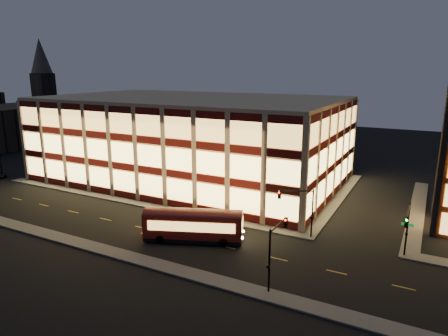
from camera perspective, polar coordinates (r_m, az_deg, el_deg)
The scene contains 12 objects.
ground at distance 57.92m, azimuth -10.98°, elevation -5.64°, with size 200.00×200.00×0.00m, color black.
sidewalk_office_south at distance 60.46m, azimuth -12.62°, elevation -4.81°, with size 54.00×2.00×0.15m, color #514F4C.
sidewalk_office_east at distance 63.27m, azimuth 15.92°, elevation -4.17°, with size 2.00×30.00×0.15m, color #514F4C.
sidewalk_tower_west at distance 62.17m, azimuth 25.89°, elevation -5.39°, with size 2.00×30.00×0.15m, color #514F4C.
sidewalk_near at distance 49.25m, azimuth -20.60°, elevation -9.81°, with size 100.00×2.00×0.15m, color #514F4C.
office_building at distance 71.09m, azimuth -4.55°, elevation 4.25°, with size 50.45×30.45×14.50m.
church_tower at distance 133.55m, azimuth -24.16°, elevation 8.37°, with size 5.00×5.00×18.00m, color #2D2621.
church_spire at distance 133.22m, azimuth -24.77°, elevation 14.36°, with size 6.00×6.00×10.00m, color #4C473F.
traffic_signal_far at distance 46.72m, azimuth 10.84°, elevation -5.11°, with size 3.79×1.87×6.00m.
traffic_signal_right at distance 44.20m, azimuth 24.70°, elevation -7.31°, with size 1.20×4.37×6.00m.
traffic_signal_near at distance 36.37m, azimuth 7.41°, elevation -10.60°, with size 0.32×4.45×6.00m.
trolley_bus at distance 45.97m, azimuth -4.41°, elevation -7.89°, with size 11.42×6.72×3.79m.
Camera 1 is at (34.79, -42.16, 19.15)m, focal length 32.00 mm.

